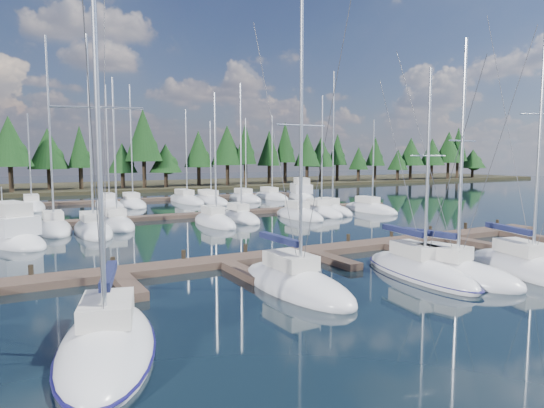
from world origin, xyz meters
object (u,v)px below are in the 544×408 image
front_sailboat_2 (295,284)px  motor_yacht_right (301,194)px  front_sailboat_1 (107,345)px  front_sailboat_5 (526,268)px  motor_yacht_left (9,236)px  main_dock (314,253)px  front_sailboat_3 (450,273)px  front_sailboat_4 (419,271)px

front_sailboat_2 → motor_yacht_right: (26.93, 42.40, 0.26)m
front_sailboat_2 → motor_yacht_right: front_sailboat_2 is taller
front_sailboat_1 → motor_yacht_right: front_sailboat_1 is taller
front_sailboat_5 → motor_yacht_left: size_ratio=1.48×
front_sailboat_2 → main_dock: bearing=49.9°
front_sailboat_3 → front_sailboat_5: front_sailboat_5 is taller
front_sailboat_3 → front_sailboat_4: bearing=131.5°
main_dock → motor_yacht_right: motor_yacht_right is taller
front_sailboat_5 → motor_yacht_right: 47.83m
front_sailboat_2 → front_sailboat_4: size_ratio=1.22×
front_sailboat_3 → motor_yacht_right: 48.27m
front_sailboat_1 → front_sailboat_2: bearing=20.4°
front_sailboat_1 → motor_yacht_right: 58.38m
main_dock → front_sailboat_4: front_sailboat_4 is taller
front_sailboat_3 → motor_yacht_left: bearing=131.4°
front_sailboat_5 → front_sailboat_4: bearing=157.1°
front_sailboat_3 → front_sailboat_5: bearing=-14.7°
front_sailboat_3 → front_sailboat_4: (-1.03, 1.16, -0.01)m
motor_yacht_left → motor_yacht_right: bearing=29.2°
front_sailboat_5 → motor_yacht_left: (-24.63, 23.95, 0.24)m
front_sailboat_2 → front_sailboat_3: bearing=-14.3°
front_sailboat_3 → front_sailboat_5: 4.69m
main_dock → front_sailboat_1: front_sailboat_1 is taller
main_dock → front_sailboat_1: size_ratio=3.09×
front_sailboat_3 → front_sailboat_5: size_ratio=0.84×
front_sailboat_1 → front_sailboat_3: bearing=4.5°
front_sailboat_1 → front_sailboat_4: front_sailboat_1 is taller
main_dock → motor_yacht_right: (21.93, 36.47, 0.34)m
motor_yacht_right → motor_yacht_left: bearing=-150.8°
main_dock → front_sailboat_2: size_ratio=3.12×
main_dock → front_sailboat_5: front_sailboat_5 is taller
front_sailboat_1 → front_sailboat_3: front_sailboat_1 is taller
front_sailboat_2 → motor_yacht_right: bearing=57.6°
front_sailboat_3 → motor_yacht_right: bearing=67.1°
main_dock → front_sailboat_5: 12.01m
front_sailboat_1 → front_sailboat_4: (16.38, 2.53, -0.01)m
main_dock → front_sailboat_4: size_ratio=3.80×
front_sailboat_2 → motor_yacht_left: 23.86m
front_sailboat_2 → motor_yacht_right: 50.23m
front_sailboat_1 → front_sailboat_4: bearing=8.8°
main_dock → motor_yacht_left: size_ratio=4.20×
motor_yacht_right → front_sailboat_2: bearing=-122.4°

